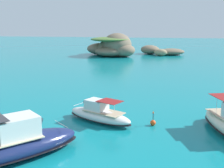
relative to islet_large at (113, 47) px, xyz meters
name	(u,v)px	position (x,y,z in m)	size (l,w,h in m)	color
islet_large	(113,47)	(0.00, 0.00, 0.00)	(19.92, 17.94, 7.13)	#756651
islet_small	(161,51)	(14.95, 6.57, -1.69)	(16.02, 11.66, 2.95)	#756651
motorboat_navy	(11,146)	(6.59, -70.96, -1.76)	(9.63, 10.40, 3.42)	navy
motorboat_white	(99,114)	(10.91, -61.50, -2.08)	(7.91, 5.32, 2.40)	white
channel_buoy	(153,122)	(16.39, -61.57, -2.51)	(0.56, 0.56, 1.48)	#E54C19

